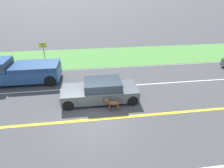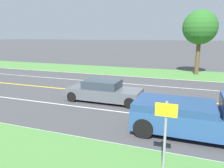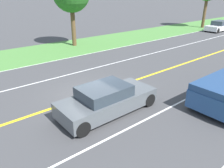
% 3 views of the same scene
% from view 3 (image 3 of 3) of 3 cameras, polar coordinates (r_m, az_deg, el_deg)
% --- Properties ---
extents(ground_plane, '(400.00, 400.00, 0.00)m').
position_cam_3_polar(ground_plane, '(11.77, -5.26, -2.83)').
color(ground_plane, '#424244').
extents(centre_divider_line, '(0.18, 160.00, 0.01)m').
position_cam_3_polar(centre_divider_line, '(11.77, -5.27, -2.81)').
color(centre_divider_line, yellow).
rests_on(centre_divider_line, ground).
extents(lane_edge_line_left, '(0.14, 160.00, 0.01)m').
position_cam_3_polar(lane_edge_line_left, '(17.64, -18.29, 5.10)').
color(lane_edge_line_left, white).
rests_on(lane_edge_line_left, ground).
extents(lane_dash_same_dir, '(0.10, 160.00, 0.01)m').
position_cam_3_polar(lane_dash_same_dir, '(9.43, 7.04, -10.08)').
color(lane_dash_same_dir, white).
rests_on(lane_dash_same_dir, ground).
extents(lane_dash_oncoming, '(0.10, 160.00, 0.01)m').
position_cam_3_polar(lane_dash_oncoming, '(14.58, -13.07, 1.95)').
color(lane_dash_oncoming, white).
rests_on(lane_dash_oncoming, ground).
extents(grass_verge_left, '(6.00, 160.00, 0.03)m').
position_cam_3_polar(grass_verge_left, '(20.37, -21.51, 7.04)').
color(grass_verge_left, '#4C843D').
rests_on(grass_verge_left, ground).
extents(ego_car, '(1.88, 4.59, 1.34)m').
position_cam_3_polar(ego_car, '(9.85, -1.36, -4.11)').
color(ego_car, '#51565B').
rests_on(ego_car, ground).
extents(dog, '(0.32, 1.23, 0.79)m').
position_cam_3_polar(dog, '(10.53, -7.80, -3.33)').
color(dog, brown).
rests_on(dog, ground).
extents(oncoming_car, '(1.83, 4.54, 1.36)m').
position_cam_3_polar(oncoming_car, '(34.10, 26.18, 13.40)').
color(oncoming_car, white).
rests_on(oncoming_car, ground).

